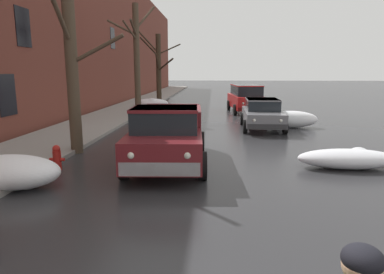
{
  "coord_description": "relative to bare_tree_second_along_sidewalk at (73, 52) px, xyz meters",
  "views": [
    {
      "loc": [
        0.08,
        -1.85,
        2.7
      ],
      "look_at": [
        -0.54,
        7.78,
        0.84
      ],
      "focal_mm": 31.95,
      "sensor_mm": 36.0,
      "label": 1
    }
  ],
  "objects": [
    {
      "name": "bare_tree_far_down_block",
      "position": [
        -0.05,
        17.4,
        -0.26
      ],
      "size": [
        3.54,
        2.3,
        6.08
      ],
      "color": "#382B1E",
      "rests_on": "ground"
    },
    {
      "name": "snow_bank_near_corner_right",
      "position": [
        8.39,
        -1.38,
        -3.02
      ],
      "size": [
        2.81,
        1.03,
        0.57
      ],
      "color": "white",
      "rests_on": "ground"
    },
    {
      "name": "snow_bank_along_right_kerb",
      "position": [
        -0.21,
        14.74,
        -2.97
      ],
      "size": [
        2.57,
        1.46,
        0.72
      ],
      "color": "white",
      "rests_on": "ground"
    },
    {
      "name": "bare_tree_mid_block",
      "position": [
        -0.05,
        9.42,
        0.21
      ],
      "size": [
        2.41,
        3.28,
        6.59
      ],
      "color": "#4C3D2D",
      "rests_on": "ground"
    },
    {
      "name": "snow_bank_mid_block_left",
      "position": [
        -0.11,
        -3.62,
        -2.92
      ],
      "size": [
        2.39,
        1.36,
        0.79
      ],
      "color": "white",
      "rests_on": "ground"
    },
    {
      "name": "snow_bank_along_left_kerb",
      "position": [
        8.23,
        5.71,
        -2.91
      ],
      "size": [
        2.55,
        0.97,
        0.81
      ],
      "color": "white",
      "rests_on": "ground"
    },
    {
      "name": "suv_red_parked_kerbside_mid",
      "position": [
        6.66,
        11.87,
        -2.31
      ],
      "size": [
        2.38,
        4.96,
        1.82
      ],
      "color": "red",
      "rests_on": "ground"
    },
    {
      "name": "left_sidewalk_slab",
      "position": [
        -1.63,
        8.85,
        -3.23
      ],
      "size": [
        3.19,
        80.0,
        0.13
      ],
      "primitive_type": "cube",
      "color": "gray",
      "rests_on": "ground"
    },
    {
      "name": "pickup_truck_maroon_approaching_near_lane",
      "position": [
        3.22,
        -1.4,
        -2.42
      ],
      "size": [
        2.38,
        4.97,
        1.76
      ],
      "color": "maroon",
      "rests_on": "ground"
    },
    {
      "name": "sedan_grey_parked_kerbside_close",
      "position": [
        6.84,
        5.28,
        -2.55
      ],
      "size": [
        1.99,
        4.03,
        1.42
      ],
      "color": "slate",
      "rests_on": "ground"
    },
    {
      "name": "fire_hydrant",
      "position": [
        0.23,
        -2.1,
        -2.94
      ],
      "size": [
        0.42,
        0.22,
        0.71
      ],
      "color": "#B21E19",
      "rests_on": "ground"
    },
    {
      "name": "bare_tree_second_along_sidewalk",
      "position": [
        0.0,
        0.0,
        0.0
      ],
      "size": [
        1.96,
        3.77,
        6.4
      ],
      "color": "#4C3D2D",
      "rests_on": "ground"
    },
    {
      "name": "brick_townhouse_facade",
      "position": [
        -3.72,
        8.85,
        2.33
      ],
      "size": [
        0.63,
        80.0,
        11.26
      ],
      "color": "brown",
      "rests_on": "ground"
    }
  ]
}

